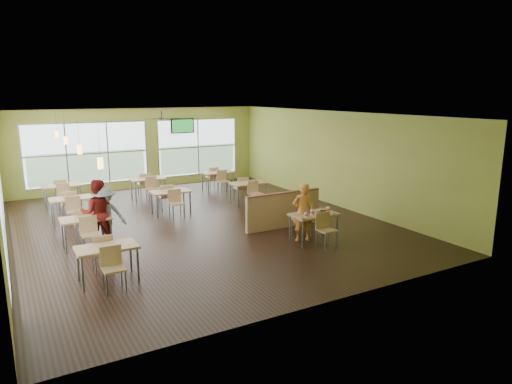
# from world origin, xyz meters

# --- Properties ---
(room) EXTENTS (12.00, 12.04, 3.20)m
(room) POSITION_xyz_m (0.00, 0.00, 1.60)
(room) COLOR black
(room) RESTS_ON ground
(window_bays) EXTENTS (9.24, 10.24, 2.38)m
(window_bays) POSITION_xyz_m (-2.65, 3.08, 1.48)
(window_bays) COLOR white
(window_bays) RESTS_ON room
(main_table) EXTENTS (1.22, 1.52, 0.87)m
(main_table) POSITION_xyz_m (2.00, -3.00, 0.63)
(main_table) COLOR tan
(main_table) RESTS_ON floor
(half_wall_divider) EXTENTS (2.40, 0.14, 1.04)m
(half_wall_divider) POSITION_xyz_m (2.00, -1.55, 0.52)
(half_wall_divider) COLOR tan
(half_wall_divider) RESTS_ON floor
(dining_tables) EXTENTS (6.92, 8.72, 0.87)m
(dining_tables) POSITION_xyz_m (-1.05, 1.71, 0.63)
(dining_tables) COLOR tan
(dining_tables) RESTS_ON floor
(pendant_lights) EXTENTS (0.11, 7.31, 0.86)m
(pendant_lights) POSITION_xyz_m (-3.20, 0.68, 2.45)
(pendant_lights) COLOR #2D2119
(pendant_lights) RESTS_ON ceiling
(ceiling_fan) EXTENTS (1.25, 1.25, 0.29)m
(ceiling_fan) POSITION_xyz_m (-0.00, 3.00, 2.95)
(ceiling_fan) COLOR #2D2119
(ceiling_fan) RESTS_ON ceiling
(tv_backwall) EXTENTS (1.00, 0.07, 0.60)m
(tv_backwall) POSITION_xyz_m (1.80, 5.90, 2.45)
(tv_backwall) COLOR black
(tv_backwall) RESTS_ON wall_back
(man_plaid) EXTENTS (0.63, 0.48, 1.54)m
(man_plaid) POSITION_xyz_m (1.79, -2.80, 0.77)
(man_plaid) COLOR #D25417
(man_plaid) RESTS_ON floor
(patron_maroon) EXTENTS (0.94, 0.80, 1.69)m
(patron_maroon) POSITION_xyz_m (-2.91, -0.56, 0.85)
(patron_maroon) COLOR maroon
(patron_maroon) RESTS_ON floor
(patron_grey) EXTENTS (1.05, 0.69, 1.51)m
(patron_grey) POSITION_xyz_m (-2.73, -0.61, 0.76)
(patron_grey) COLOR slate
(patron_grey) RESTS_ON floor
(cup_blue) EXTENTS (0.09, 0.09, 0.33)m
(cup_blue) POSITION_xyz_m (1.62, -3.18, 0.82)
(cup_blue) COLOR white
(cup_blue) RESTS_ON main_table
(cup_yellow) EXTENTS (0.10, 0.10, 0.36)m
(cup_yellow) POSITION_xyz_m (1.90, -3.05, 0.82)
(cup_yellow) COLOR white
(cup_yellow) RESTS_ON main_table
(cup_red_near) EXTENTS (0.08, 0.08, 0.30)m
(cup_red_near) POSITION_xyz_m (2.09, -3.09, 0.81)
(cup_red_near) COLOR white
(cup_red_near) RESTS_ON main_table
(cup_red_far) EXTENTS (0.10, 0.10, 0.38)m
(cup_red_far) POSITION_xyz_m (2.39, -3.08, 0.83)
(cup_red_far) COLOR white
(cup_red_far) RESTS_ON main_table
(food_basket) EXTENTS (0.25, 0.25, 0.06)m
(food_basket) POSITION_xyz_m (2.33, -2.90, 0.78)
(food_basket) COLOR black
(food_basket) RESTS_ON main_table
(ketchup_cup) EXTENTS (0.05, 0.05, 0.02)m
(ketchup_cup) POSITION_xyz_m (2.43, -3.30, 0.76)
(ketchup_cup) COLOR maroon
(ketchup_cup) RESTS_ON main_table
(wrapper_left) EXTENTS (0.19, 0.18, 0.04)m
(wrapper_left) POSITION_xyz_m (1.45, -3.28, 0.77)
(wrapper_left) COLOR tan
(wrapper_left) RESTS_ON main_table
(wrapper_mid) EXTENTS (0.20, 0.18, 0.05)m
(wrapper_mid) POSITION_xyz_m (1.98, -2.90, 0.77)
(wrapper_mid) COLOR tan
(wrapper_mid) RESTS_ON main_table
(wrapper_right) EXTENTS (0.15, 0.14, 0.03)m
(wrapper_right) POSITION_xyz_m (2.21, -3.30, 0.77)
(wrapper_right) COLOR tan
(wrapper_right) RESTS_ON main_table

